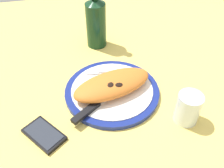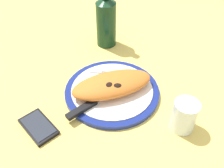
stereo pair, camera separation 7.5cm
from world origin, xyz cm
name	(u,v)px [view 2 (the right image)]	position (x,y,z in cm)	size (l,w,h in cm)	color
ground_plane	(112,96)	(0.00, 0.00, -1.50)	(150.00, 150.00, 3.00)	#EACC60
plate	(112,91)	(0.00, 0.00, 0.84)	(29.07, 29.07, 1.75)	navy
calzone	(113,84)	(-0.19, 0.59, 4.12)	(26.67, 17.04, 4.71)	orange
fork	(110,71)	(-0.05, -8.21, 1.95)	(16.82, 3.88, 0.40)	silver
knife	(90,104)	(6.82, 6.49, 2.25)	(18.96, 14.55, 1.20)	silver
smartphone	(38,126)	(20.89, 11.92, 0.56)	(12.04, 12.87, 1.16)	black
water_glass	(184,117)	(-17.78, 14.52, 3.97)	(6.59, 6.59, 9.05)	silver
wine_bottle	(105,20)	(0.26, -27.76, 9.99)	(7.42, 7.42, 26.06)	#14381E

